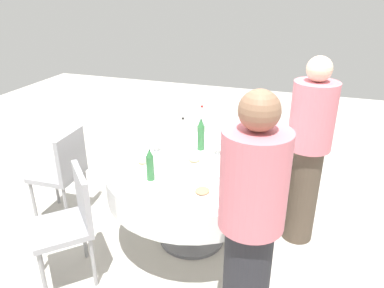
{
  "coord_description": "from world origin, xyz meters",
  "views": [
    {
      "loc": [
        -2.47,
        -0.83,
        2.07
      ],
      "look_at": [
        0.0,
        0.0,
        0.91
      ],
      "focal_mm": 34.3,
      "sensor_mm": 36.0,
      "label": 1
    }
  ],
  "objects": [
    {
      "name": "fork_far",
      "position": [
        -0.27,
        -0.43,
        0.74
      ],
      "size": [
        0.18,
        0.05,
        0.0
      ],
      "primitive_type": "cube",
      "rotation": [
        0.0,
        0.0,
        3.34
      ],
      "color": "silver",
      "rests_on": "dining_table"
    },
    {
      "name": "wine_glass_right",
      "position": [
        0.21,
        -0.15,
        0.85
      ],
      "size": [
        0.07,
        0.07,
        0.15
      ],
      "color": "white",
      "rests_on": "dining_table"
    },
    {
      "name": "ground_plane",
      "position": [
        0.0,
        0.0,
        0.0
      ],
      "size": [
        10.0,
        10.0,
        0.0
      ],
      "primitive_type": "plane",
      "color": "#B7B2A8"
    },
    {
      "name": "plate_outer",
      "position": [
        -0.42,
        -0.21,
        0.75
      ],
      "size": [
        0.25,
        0.25,
        0.04
      ],
      "color": "white",
      "rests_on": "dining_table"
    },
    {
      "name": "knife_front",
      "position": [
        -0.09,
        -0.28,
        0.74
      ],
      "size": [
        0.18,
        0.04,
        0.0
      ],
      "primitive_type": "cube",
      "rotation": [
        0.0,
        0.0,
        6.17
      ],
      "color": "silver",
      "rests_on": "dining_table"
    },
    {
      "name": "wine_glass_far",
      "position": [
        0.1,
        0.36,
        0.85
      ],
      "size": [
        0.07,
        0.07,
        0.15
      ],
      "color": "white",
      "rests_on": "dining_table"
    },
    {
      "name": "bottle_clear_east",
      "position": [
        0.45,
        0.06,
        0.9
      ],
      "size": [
        0.06,
        0.06,
        0.34
      ],
      "color": "silver",
      "rests_on": "dining_table"
    },
    {
      "name": "person_mid",
      "position": [
        -0.89,
        -0.62,
        0.85
      ],
      "size": [
        0.34,
        0.34,
        1.63
      ],
      "rotation": [
        0.0,
        0.0,
        2.18
      ],
      "color": "#26262B",
      "rests_on": "ground_plane"
    },
    {
      "name": "chair_north",
      "position": [
        -0.68,
        0.69,
        0.52
      ],
      "size": [
        0.57,
        0.57,
        0.87
      ],
      "rotation": [
        0.0,
        0.0,
        0.78
      ],
      "color": "#99999E",
      "rests_on": "ground_plane"
    },
    {
      "name": "plate_south",
      "position": [
        0.02,
        -0.01,
        0.75
      ],
      "size": [
        0.23,
        0.23,
        0.04
      ],
      "color": "white",
      "rests_on": "dining_table"
    },
    {
      "name": "bottle_green_mid",
      "position": [
        0.27,
        0.01,
        0.88
      ],
      "size": [
        0.06,
        0.06,
        0.3
      ],
      "color": "#2D6B38",
      "rests_on": "dining_table"
    },
    {
      "name": "spoon_mid",
      "position": [
        0.32,
        0.38,
        0.74
      ],
      "size": [
        0.18,
        0.05,
        0.0
      ],
      "primitive_type": "cube",
      "rotation": [
        0.0,
        0.0,
        0.17
      ],
      "color": "silver",
      "rests_on": "dining_table"
    },
    {
      "name": "bottle_green_far",
      "position": [
        -0.35,
        0.2,
        0.86
      ],
      "size": [
        0.06,
        0.06,
        0.26
      ],
      "color": "#2D6B38",
      "rests_on": "dining_table"
    },
    {
      "name": "bottle_clear_front",
      "position": [
        0.17,
        0.13,
        0.89
      ],
      "size": [
        0.06,
        0.06,
        0.31
      ],
      "color": "silver",
      "rests_on": "dining_table"
    },
    {
      "name": "chair_near",
      "position": [
        -0.05,
        1.21,
        0.52
      ],
      "size": [
        0.42,
        0.42,
        0.87
      ],
      "rotation": [
        0.0,
        0.0,
        0.04
      ],
      "color": "#99999E",
      "rests_on": "ground_plane"
    },
    {
      "name": "plate_inner",
      "position": [
        -0.14,
        0.36,
        0.75
      ],
      "size": [
        0.21,
        0.21,
        0.04
      ],
      "color": "white",
      "rests_on": "dining_table"
    },
    {
      "name": "person_east",
      "position": [
        0.33,
        -0.87,
        0.83
      ],
      "size": [
        0.34,
        0.34,
        1.58
      ],
      "rotation": [
        0.0,
        0.0,
        3.5
      ],
      "color": "#4C3F33",
      "rests_on": "ground_plane"
    },
    {
      "name": "dining_table",
      "position": [
        0.0,
        0.0,
        0.59
      ],
      "size": [
        1.37,
        1.37,
        0.74
      ],
      "color": "white",
      "rests_on": "ground_plane"
    },
    {
      "name": "folded_napkin",
      "position": [
        -0.28,
        0.01,
        0.75
      ],
      "size": [
        0.2,
        0.2,
        0.02
      ],
      "primitive_type": "cube",
      "rotation": [
        0.0,
        0.0,
        -0.21
      ],
      "color": "white",
      "rests_on": "dining_table"
    }
  ]
}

